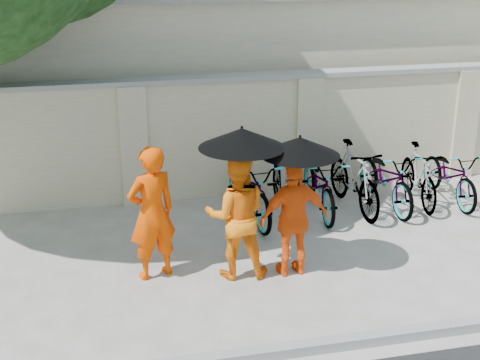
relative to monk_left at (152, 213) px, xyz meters
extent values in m
plane|color=#B4B1AB|center=(0.99, -0.42, -0.90)|extent=(80.00, 80.00, 0.00)
cube|color=gray|center=(0.99, -2.12, -0.84)|extent=(40.00, 0.16, 0.12)
cube|color=beige|center=(1.99, 2.78, 0.10)|extent=(20.00, 0.30, 2.00)
cube|color=beige|center=(2.99, 6.58, 0.70)|extent=(14.00, 6.00, 3.20)
imported|color=#F54500|center=(0.00, 0.00, 0.00)|extent=(0.76, 0.63, 1.80)
imported|color=orange|center=(1.07, -0.21, -0.05)|extent=(0.92, 0.77, 1.70)
cylinder|color=black|center=(1.12, -0.29, 0.54)|extent=(0.02, 0.02, 0.95)
cone|color=black|center=(1.12, -0.29, 1.01)|extent=(1.09, 1.09, 0.25)
imported|color=#FC560E|center=(1.81, -0.34, -0.11)|extent=(0.95, 0.44, 1.58)
cylinder|color=black|center=(1.83, -0.42, 0.45)|extent=(0.02, 0.02, 0.90)
cone|color=black|center=(1.83, -0.42, 0.90)|extent=(1.01, 1.01, 0.23)
imported|color=#898BA2|center=(1.69, 1.58, -0.40)|extent=(0.85, 1.97, 1.00)
imported|color=#898BA2|center=(2.27, 1.65, -0.38)|extent=(0.62, 1.76, 1.04)
imported|color=#898BA2|center=(2.85, 1.58, -0.42)|extent=(0.78, 1.88, 0.96)
imported|color=#898BA2|center=(3.43, 1.56, -0.34)|extent=(0.62, 1.87, 1.11)
imported|color=#898BA2|center=(4.01, 1.58, -0.41)|extent=(0.72, 1.90, 0.99)
imported|color=#898BA2|center=(4.59, 1.58, -0.40)|extent=(0.67, 1.70, 0.99)
imported|color=#898BA2|center=(5.17, 1.57, -0.44)|extent=(0.64, 1.77, 0.93)
camera|label=1|loc=(-0.67, -7.96, 3.34)|focal=50.00mm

